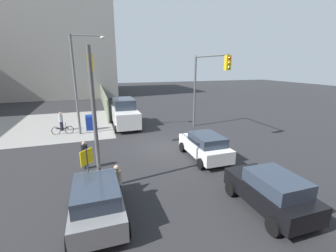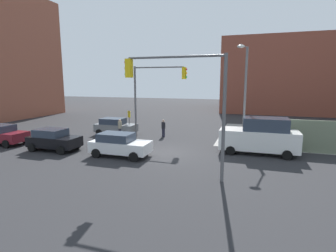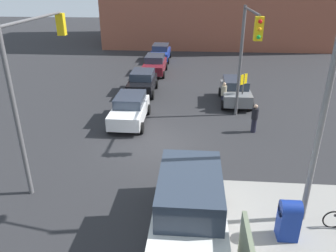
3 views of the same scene
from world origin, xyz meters
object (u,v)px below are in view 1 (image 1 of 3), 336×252
object	(u,v)px
mailbox_blue	(90,122)
street_lamp_corner	(79,78)
traffic_signal_se_corner	(206,78)
hatchback_gray	(97,200)
pedestrian_walking_north	(117,183)
van_white_delivery	(125,113)
hatchback_black	(271,191)
pedestrian_waiting	(85,155)
bicycle_leaning_on_fence	(63,130)
traffic_signal_nw_corner	(92,88)
pedestrian_crossing	(61,121)
sedan_white	(205,146)

from	to	relation	value
mailbox_blue	street_lamp_corner	bearing A→B (deg)	157.73
traffic_signal_se_corner	hatchback_gray	world-z (taller)	traffic_signal_se_corner
pedestrian_walking_north	van_white_delivery	bearing A→B (deg)	-52.16
pedestrian_walking_north	hatchback_gray	bearing A→B (deg)	95.51
hatchback_gray	hatchback_black	bearing A→B (deg)	-103.05
mailbox_blue	pedestrian_waiting	world-z (taller)	pedestrian_waiting
traffic_signal_se_corner	mailbox_blue	world-z (taller)	traffic_signal_se_corner
mailbox_blue	van_white_delivery	bearing A→B (deg)	-85.31
pedestrian_walking_north	bicycle_leaning_on_fence	distance (m)	11.91
traffic_signal_se_corner	pedestrian_walking_north	distance (m)	12.25
hatchback_black	pedestrian_walking_north	world-z (taller)	pedestrian_walking_north
mailbox_blue	hatchback_gray	world-z (taller)	hatchback_gray
traffic_signal_se_corner	bicycle_leaning_on_fence	bearing A→B (deg)	74.67
mailbox_blue	van_white_delivery	world-z (taller)	van_white_delivery
traffic_signal_nw_corner	pedestrian_crossing	xyz separation A→B (m)	(9.42, 2.90, -3.72)
pedestrian_waiting	pedestrian_walking_north	size ratio (longest dim) A/B	0.96
traffic_signal_se_corner	sedan_white	xyz separation A→B (m)	(-5.20, 2.62, -3.79)
bicycle_leaning_on_fence	sedan_white	bearing A→B (deg)	-132.81
sedan_white	hatchback_black	size ratio (longest dim) A/B	1.08
pedestrian_crossing	pedestrian_waiting	world-z (taller)	pedestrian_crossing
hatchback_black	pedestrian_waiting	xyz separation A→B (m)	(6.31, 7.18, 0.00)
traffic_signal_nw_corner	bicycle_leaning_on_fence	size ratio (longest dim) A/B	3.71
traffic_signal_nw_corner	sedan_white	bearing A→B (deg)	-91.72
traffic_signal_nw_corner	pedestrian_waiting	bearing A→B (deg)	48.61
sedan_white	hatchback_black	xyz separation A→B (m)	(-5.50, -0.10, -0.00)
sedan_white	street_lamp_corner	bearing A→B (deg)	42.65
hatchback_black	pedestrian_waiting	distance (m)	9.55
sedan_white	pedestrian_crossing	distance (m)	13.36
hatchback_black	sedan_white	bearing A→B (deg)	1.01
traffic_signal_nw_corner	hatchback_gray	bearing A→B (deg)	177.79
traffic_signal_nw_corner	van_white_delivery	size ratio (longest dim) A/B	1.20
van_white_delivery	pedestrian_waiting	world-z (taller)	van_white_delivery
hatchback_black	pedestrian_walking_north	distance (m)	6.30
pedestrian_crossing	street_lamp_corner	bearing A→B (deg)	6.98
van_white_delivery	pedestrian_walking_north	world-z (taller)	van_white_delivery
pedestrian_waiting	mailbox_blue	bearing A→B (deg)	33.03
van_white_delivery	bicycle_leaning_on_fence	distance (m)	5.54
sedan_white	hatchback_gray	world-z (taller)	same
hatchback_black	pedestrian_walking_north	bearing A→B (deg)	66.54
hatchback_black	van_white_delivery	world-z (taller)	van_white_delivery
street_lamp_corner	van_white_delivery	size ratio (longest dim) A/B	1.48
bicycle_leaning_on_fence	hatchback_black	bearing A→B (deg)	-146.59
hatchback_black	bicycle_leaning_on_fence	size ratio (longest dim) A/B	2.17
traffic_signal_se_corner	sedan_white	distance (m)	6.95
hatchback_black	pedestrian_crossing	distance (m)	17.78
bicycle_leaning_on_fence	pedestrian_walking_north	bearing A→B (deg)	-163.41
pedestrian_crossing	bicycle_leaning_on_fence	distance (m)	1.33
sedan_white	pedestrian_crossing	world-z (taller)	pedestrian_crossing
traffic_signal_se_corner	pedestrian_waiting	xyz separation A→B (m)	(-4.39, 9.70, -3.79)
mailbox_blue	pedestrian_waiting	size ratio (longest dim) A/B	0.88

